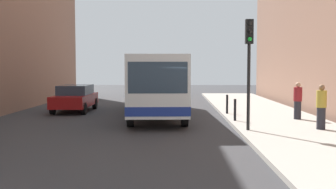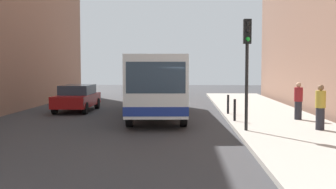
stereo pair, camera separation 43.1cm
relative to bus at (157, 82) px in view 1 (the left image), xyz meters
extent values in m
plane|color=#38383A|center=(0.11, -4.36, -1.73)|extent=(80.00, 80.00, 0.00)
cube|color=#ADA89E|center=(5.51, -4.36, -1.65)|extent=(4.40, 40.00, 0.15)
cube|color=white|center=(0.01, -0.11, 0.02)|extent=(3.05, 11.11, 2.50)
cube|color=navy|center=(0.01, -0.11, -0.93)|extent=(3.07, 11.13, 0.36)
cube|color=#2D3D4C|center=(0.28, -5.58, 0.37)|extent=(2.26, 0.17, 1.20)
cube|color=#2D3D4C|center=(-0.02, 0.39, 0.37)|extent=(2.99, 9.51, 1.00)
cylinder|color=black|center=(1.33, -3.94, -1.23)|extent=(0.33, 1.01, 1.00)
cylinder|color=black|center=(-0.93, -4.06, -1.23)|extent=(0.33, 1.01, 1.00)
cylinder|color=black|center=(0.94, 3.85, -1.23)|extent=(0.33, 1.01, 1.00)
cylinder|color=black|center=(-1.32, 3.73, -1.23)|extent=(0.33, 1.01, 1.00)
cube|color=maroon|center=(-4.67, 1.85, -1.09)|extent=(1.81, 4.40, 0.64)
cube|color=#2D3D4C|center=(-4.68, 2.00, -0.51)|extent=(1.60, 2.47, 0.52)
cylinder|color=black|center=(-3.85, 0.35, -1.41)|extent=(0.22, 0.64, 0.64)
cylinder|color=black|center=(-5.49, 0.35, -1.41)|extent=(0.22, 0.64, 0.64)
cylinder|color=black|center=(-3.86, 3.35, -1.41)|extent=(0.22, 0.64, 0.64)
cylinder|color=black|center=(-5.50, 3.35, -1.41)|extent=(0.22, 0.64, 0.64)
cylinder|color=black|center=(3.66, -5.84, 0.02)|extent=(0.12, 0.12, 3.20)
cube|color=black|center=(3.66, -5.84, 2.07)|extent=(0.28, 0.24, 0.90)
sphere|color=black|center=(3.66, -5.97, 2.35)|extent=(0.16, 0.16, 0.16)
sphere|color=black|center=(3.66, -5.97, 2.07)|extent=(0.16, 0.16, 0.16)
sphere|color=green|center=(3.66, -5.97, 1.79)|extent=(0.16, 0.16, 0.16)
cylinder|color=black|center=(3.56, -3.12, -1.10)|extent=(0.11, 0.11, 0.95)
cylinder|color=black|center=(3.56, -0.34, -1.10)|extent=(0.11, 0.11, 0.95)
cylinder|color=#26262D|center=(6.44, -5.61, -1.16)|extent=(0.32, 0.32, 0.83)
cylinder|color=gold|center=(6.44, -5.61, -0.42)|extent=(0.38, 0.38, 0.64)
sphere|color=#8C6647|center=(6.44, -5.61, 0.01)|extent=(0.23, 0.23, 0.23)
cylinder|color=#26262D|center=(6.46, -2.54, -1.17)|extent=(0.32, 0.32, 0.81)
cylinder|color=maroon|center=(6.46, -2.54, -0.45)|extent=(0.38, 0.38, 0.63)
sphere|color=tan|center=(6.46, -2.54, -0.02)|extent=(0.22, 0.22, 0.22)
camera|label=1|loc=(0.94, -21.36, 0.79)|focal=44.68mm
camera|label=2|loc=(1.37, -21.35, 0.79)|focal=44.68mm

